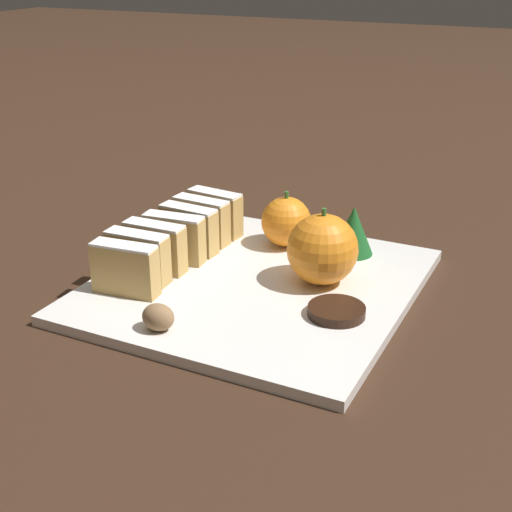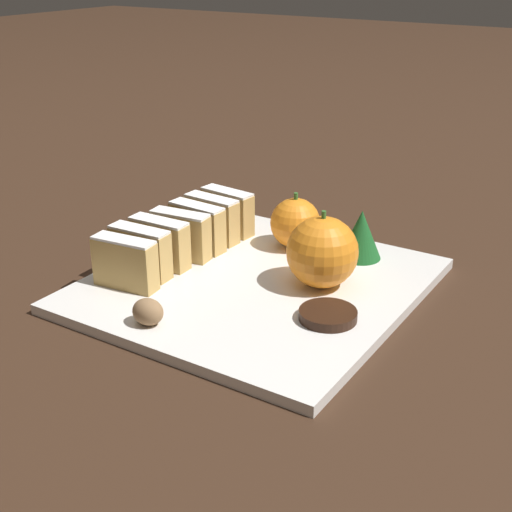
{
  "view_description": "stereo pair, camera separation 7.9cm",
  "coord_description": "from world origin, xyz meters",
  "px_view_note": "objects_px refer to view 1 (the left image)",
  "views": [
    {
      "loc": [
        0.32,
        -0.65,
        0.36
      ],
      "look_at": [
        0.0,
        0.0,
        0.04
      ],
      "focal_mm": 50.0,
      "sensor_mm": 36.0,
      "label": 1
    },
    {
      "loc": [
        0.39,
        -0.61,
        0.36
      ],
      "look_at": [
        0.0,
        0.0,
        0.04
      ],
      "focal_mm": 50.0,
      "sensor_mm": 36.0,
      "label": 2
    }
  ],
  "objects_px": {
    "chocolate_cookie": "(337,311)",
    "orange_near": "(286,222)",
    "walnut": "(158,317)",
    "orange_far": "(322,249)"
  },
  "relations": [
    {
      "from": "chocolate_cookie",
      "to": "orange_near",
      "type": "bearing_deg",
      "value": 129.58
    },
    {
      "from": "orange_far",
      "to": "walnut",
      "type": "xyz_separation_m",
      "value": [
        -0.1,
        -0.17,
        -0.03
      ]
    },
    {
      "from": "orange_near",
      "to": "walnut",
      "type": "distance_m",
      "value": 0.25
    },
    {
      "from": "orange_near",
      "to": "walnut",
      "type": "height_order",
      "value": "orange_near"
    },
    {
      "from": "orange_near",
      "to": "orange_far",
      "type": "distance_m",
      "value": 0.11
    },
    {
      "from": "walnut",
      "to": "chocolate_cookie",
      "type": "distance_m",
      "value": 0.18
    },
    {
      "from": "orange_far",
      "to": "walnut",
      "type": "bearing_deg",
      "value": -121.25
    },
    {
      "from": "orange_near",
      "to": "orange_far",
      "type": "xyz_separation_m",
      "value": [
        0.08,
        -0.08,
        0.01
      ]
    },
    {
      "from": "chocolate_cookie",
      "to": "walnut",
      "type": "bearing_deg",
      "value": -144.62
    },
    {
      "from": "orange_near",
      "to": "walnut",
      "type": "xyz_separation_m",
      "value": [
        -0.02,
        -0.25,
        -0.02
      ]
    }
  ]
}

